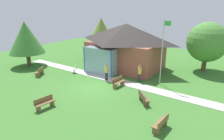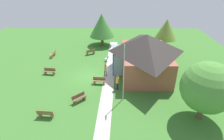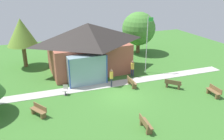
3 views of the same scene
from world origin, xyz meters
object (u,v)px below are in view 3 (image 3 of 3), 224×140
Objects in this scene: bench_mid_right at (173,84)px; bench_lawn_far_right at (214,92)px; pavilion at (88,47)px; tree_behind_pavilion_right at (139,29)px; flagpole at (147,43)px; bench_rear_near_path at (132,82)px; visitor_on_path at (111,77)px; visitor_near_flagpole at (132,67)px; bench_front_center at (145,124)px; tree_behind_pavilion_left at (21,32)px; patio_chair_west at (65,90)px; bench_mid_left at (39,111)px.

bench_lawn_far_right is at bearing -0.91° from bench_mid_right.
tree_behind_pavilion_right is at bearing 26.29° from pavilion.
flagpole is 3.93× the size of bench_rear_near_path.
visitor_on_path is 1.00× the size of visitor_near_flagpole.
visitor_on_path reaches higher than bench_front_center.
tree_behind_pavilion_right is (14.52, -0.01, -0.68)m from tree_behind_pavilion_left.
tree_behind_pavilion_right reaches higher than bench_lawn_far_right.
tree_behind_pavilion_left is (-7.10, 8.79, 2.95)m from visitor_on_path.
patio_chair_west is 4.37m from visitor_on_path.
tree_behind_pavilion_left is (-12.26, 11.22, 3.57)m from bench_mid_right.
flagpole reaches higher than visitor_near_flagpole.
bench_mid_left is (-6.44, 4.49, 0.00)m from bench_front_center.
bench_rear_near_path is 1.78× the size of patio_chair_west.
tree_behind_pavilion_right is (14.26, 11.42, 2.89)m from bench_mid_left.
patio_chair_west reaches higher than bench_rear_near_path.
patio_chair_west is at bearing -143.27° from tree_behind_pavilion_right.
bench_front_center is 1.02× the size of bench_mid_left.
bench_lawn_far_right is (2.36, -2.62, 0.00)m from bench_mid_right.
flagpole is 13.72m from tree_behind_pavilion_left.
tree_behind_pavilion_right is (-0.09, 13.83, 2.89)m from bench_lawn_far_right.
patio_chair_west is (-9.12, -1.99, -2.89)m from flagpole.
bench_front_center is at bearing -88.45° from pavilion.
visitor_on_path is 11.72m from tree_behind_pavilion_right.
visitor_near_flagpole is (3.63, -3.31, -1.70)m from pavilion.
bench_front_center is 7.17m from visitor_on_path.
visitor_near_flagpole reaches higher than bench_rear_near_path.
visitor_on_path is at bearing -113.39° from visitor_near_flagpole.
bench_rear_near_path is at bearing 56.03° from bench_lawn_far_right.
tree_behind_pavilion_left reaches higher than bench_lawn_far_right.
flagpole is 9.77m from patio_chair_west.
pavilion is 6.20m from flagpole.
bench_mid_left is at bearing -72.20° from bench_rear_near_path.
bench_front_center is at bearing -92.76° from bench_mid_right.
patio_chair_west is at bearing -147.45° from bench_mid_right.
bench_mid_left is 7.36m from visitor_on_path.
patio_chair_west is 0.49× the size of visitor_on_path.
visitor_on_path is (4.32, -0.02, 0.61)m from patio_chair_west.
bench_lawn_far_right is 8.19m from bench_front_center.
visitor_on_path is 0.32× the size of tree_behind_pavilion_left.
visitor_on_path is (6.84, 2.64, 0.62)m from bench_mid_left.
bench_rear_near_path is 0.28× the size of tree_behind_pavilion_left.
tree_behind_pavilion_right is at bearing 153.89° from bench_rear_near_path.
visitor_near_flagpole is (1.12, 2.09, 0.62)m from bench_rear_near_path.
visitor_near_flagpole is (-4.60, 6.50, 0.62)m from bench_lawn_far_right.
visitor_near_flagpole reaches higher than patio_chair_west.
bench_lawn_far_right is at bearing -130.05° from bench_mid_left.
visitor_near_flagpole is at bearing -36.25° from tree_behind_pavilion_left.
pavilion is at bearing 27.00° from visitor_on_path.
bench_lawn_far_right is (2.71, -7.06, -2.90)m from flagpole.
tree_behind_pavilion_left is (-0.26, 11.43, 3.57)m from bench_mid_left.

